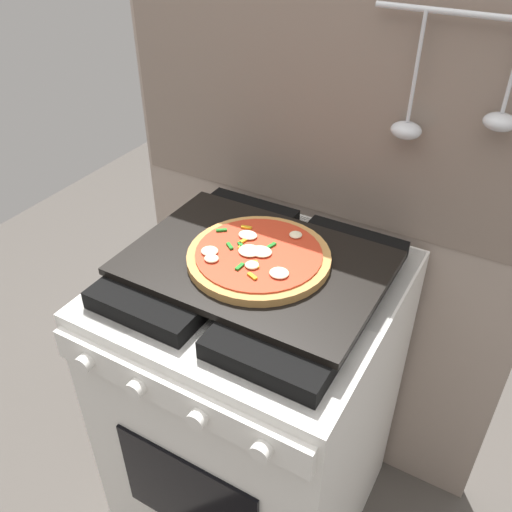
% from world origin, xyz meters
% --- Properties ---
extents(ground_plane, '(4.00, 4.00, 0.00)m').
position_xyz_m(ground_plane, '(0.00, 0.00, 0.00)').
color(ground_plane, '#4C4742').
extents(kitchen_backsplash, '(1.10, 0.09, 1.55)m').
position_xyz_m(kitchen_backsplash, '(0.00, 0.33, 0.79)').
color(kitchen_backsplash, gray).
rests_on(kitchen_backsplash, ground_plane).
extents(stove, '(0.60, 0.64, 0.90)m').
position_xyz_m(stove, '(-0.00, -0.00, 0.45)').
color(stove, white).
rests_on(stove, ground_plane).
extents(baking_tray, '(0.54, 0.38, 0.02)m').
position_xyz_m(baking_tray, '(0.00, 0.00, 0.91)').
color(baking_tray, black).
rests_on(baking_tray, stove).
extents(pizza_left, '(0.30, 0.30, 0.03)m').
position_xyz_m(pizza_left, '(0.01, -0.00, 0.93)').
color(pizza_left, '#C18947').
rests_on(pizza_left, baking_tray).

